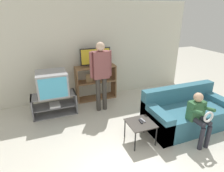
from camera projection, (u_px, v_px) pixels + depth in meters
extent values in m
cube|color=silver|center=(81.00, 52.00, 5.03)|extent=(6.40, 0.06, 2.60)
cube|color=slate|center=(56.00, 113.00, 4.58)|extent=(1.02, 0.44, 0.02)
cube|color=slate|center=(55.00, 105.00, 4.50)|extent=(0.99, 0.44, 0.02)
cube|color=slate|center=(53.00, 95.00, 4.40)|extent=(1.02, 0.44, 0.02)
cube|color=slate|center=(32.00, 108.00, 4.33)|extent=(0.03, 0.44, 0.51)
cube|color=slate|center=(75.00, 101.00, 4.66)|extent=(0.03, 0.44, 0.51)
cube|color=white|center=(55.00, 105.00, 4.44)|extent=(0.24, 0.28, 0.05)
cube|color=#9E9EA3|center=(52.00, 83.00, 4.31)|extent=(0.68, 0.63, 0.55)
cube|color=#4CB7E0|center=(53.00, 88.00, 4.03)|extent=(0.60, 0.01, 0.47)
cube|color=#8E6642|center=(77.00, 85.00, 5.04)|extent=(0.03, 0.37, 0.95)
cube|color=#8E6642|center=(114.00, 80.00, 5.40)|extent=(0.03, 0.37, 0.95)
cube|color=#8E6642|center=(96.00, 98.00, 5.39)|extent=(1.04, 0.37, 0.03)
cube|color=#8E6642|center=(96.00, 81.00, 5.20)|extent=(1.04, 0.37, 0.03)
cube|color=#8E6642|center=(95.00, 67.00, 5.05)|extent=(1.04, 0.37, 0.03)
cube|color=#9E7A4C|center=(89.00, 78.00, 5.04)|extent=(0.18, 0.04, 0.22)
cube|color=black|center=(96.00, 65.00, 5.07)|extent=(0.29, 0.20, 0.04)
cube|color=black|center=(95.00, 56.00, 4.97)|extent=(0.82, 0.04, 0.44)
cube|color=yellow|center=(96.00, 56.00, 4.96)|extent=(0.77, 0.01, 0.39)
cube|color=#38332D|center=(141.00, 123.00, 3.47)|extent=(0.48, 0.48, 0.02)
cylinder|color=black|center=(135.00, 142.00, 3.29)|extent=(0.02, 0.02, 0.39)
cylinder|color=black|center=(156.00, 136.00, 3.43)|extent=(0.02, 0.02, 0.39)
cylinder|color=black|center=(125.00, 129.00, 3.67)|extent=(0.02, 0.02, 0.39)
cylinder|color=black|center=(144.00, 124.00, 3.81)|extent=(0.02, 0.02, 0.39)
cube|color=#232328|center=(141.00, 121.00, 3.49)|extent=(0.05, 0.15, 0.02)
cube|color=gray|center=(143.00, 120.00, 3.53)|extent=(0.05, 0.15, 0.02)
cube|color=teal|center=(187.00, 117.00, 4.03)|extent=(1.81, 0.90, 0.45)
cube|color=teal|center=(179.00, 93.00, 4.18)|extent=(1.81, 0.20, 0.36)
cube|color=teal|center=(156.00, 121.00, 3.74)|extent=(0.22, 0.90, 0.57)
cube|color=teal|center=(215.00, 108.00, 4.27)|extent=(0.22, 0.90, 0.57)
cylinder|color=#3D3833|center=(98.00, 95.00, 4.59)|extent=(0.11, 0.11, 0.85)
cylinder|color=#3D3833|center=(105.00, 94.00, 4.65)|extent=(0.11, 0.11, 0.85)
cube|color=#8C4C4C|center=(101.00, 65.00, 4.34)|extent=(0.38, 0.20, 0.64)
cylinder|color=#8C4C4C|center=(91.00, 65.00, 4.26)|extent=(0.08, 0.08, 0.61)
cylinder|color=#8C4C4C|center=(110.00, 63.00, 4.41)|extent=(0.08, 0.08, 0.61)
sphere|color=beige|center=(100.00, 47.00, 4.18)|extent=(0.21, 0.21, 0.21)
cylinder|color=#2D2D38|center=(201.00, 139.00, 3.33)|extent=(0.08, 0.08, 0.45)
cylinder|color=#2D2D38|center=(208.00, 137.00, 3.38)|extent=(0.08, 0.08, 0.45)
cylinder|color=#2D2D38|center=(198.00, 122.00, 3.36)|extent=(0.09, 0.30, 0.09)
cylinder|color=#2D2D38|center=(204.00, 120.00, 3.41)|extent=(0.09, 0.30, 0.09)
cube|color=#33663D|center=(196.00, 110.00, 3.46)|extent=(0.30, 0.17, 0.36)
cylinder|color=#33663D|center=(196.00, 111.00, 3.28)|extent=(0.06, 0.31, 0.14)
cylinder|color=#33663D|center=(208.00, 109.00, 3.37)|extent=(0.06, 0.31, 0.14)
sphere|color=#DBAD89|center=(198.00, 97.00, 3.36)|extent=(0.17, 0.17, 0.17)
torus|color=white|center=(208.00, 117.00, 3.21)|extent=(0.21, 0.04, 0.21)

